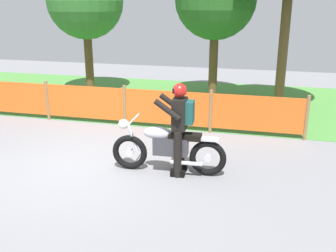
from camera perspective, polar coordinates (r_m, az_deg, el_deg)
ground at (r=7.77m, az=-12.90°, el=-5.63°), size 24.00×24.00×0.02m
grass_verge at (r=12.69m, az=-1.62°, el=4.12°), size 24.00×5.96×0.01m
barrier_fence at (r=9.81m, az=-6.40°, el=3.09°), size 8.81×0.08×1.05m
tree_leftmost at (r=13.56m, az=-12.12°, el=17.57°), size 2.50×2.50×4.31m
motorcycle_lead at (r=7.08m, az=-0.12°, el=-3.14°), size 2.14×0.63×1.01m
rider_lead at (r=6.89m, az=1.78°, el=0.30°), size 0.69×0.56×1.69m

